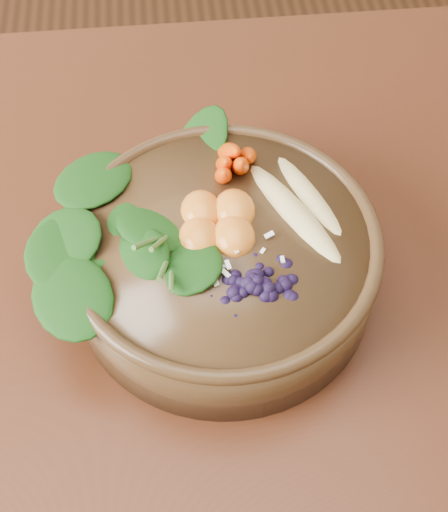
{
  "coord_description": "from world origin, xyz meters",
  "views": [
    {
      "loc": [
        0.11,
        -0.34,
        1.33
      ],
      "look_at": [
        0.15,
        0.04,
        0.8
      ],
      "focal_mm": 50.0,
      "sensor_mm": 36.0,
      "label": 1
    }
  ],
  "objects_px": {
    "stoneware_bowl": "(224,262)",
    "kale_heap": "(151,194)",
    "dining_table": "(84,374)",
    "mandarin_cluster": "(217,212)",
    "carrot_cluster": "(237,133)",
    "blueberry_pile": "(259,273)",
    "banana_halves": "(303,194)"
  },
  "relations": [
    {
      "from": "carrot_cluster",
      "to": "mandarin_cluster",
      "type": "bearing_deg",
      "value": -129.81
    },
    {
      "from": "carrot_cluster",
      "to": "mandarin_cluster",
      "type": "xyz_separation_m",
      "value": [
        -0.02,
        -0.07,
        -0.02
      ]
    },
    {
      "from": "stoneware_bowl",
      "to": "banana_halves",
      "type": "height_order",
      "value": "banana_halves"
    },
    {
      "from": "carrot_cluster",
      "to": "blueberry_pile",
      "type": "bearing_deg",
      "value": -109.55
    },
    {
      "from": "stoneware_bowl",
      "to": "mandarin_cluster",
      "type": "xyz_separation_m",
      "value": [
        -0.0,
        0.02,
        0.05
      ]
    },
    {
      "from": "banana_halves",
      "to": "blueberry_pile",
      "type": "xyz_separation_m",
      "value": [
        -0.05,
        -0.09,
        0.01
      ]
    },
    {
      "from": "dining_table",
      "to": "banana_halves",
      "type": "distance_m",
      "value": 0.3
    },
    {
      "from": "banana_halves",
      "to": "mandarin_cluster",
      "type": "xyz_separation_m",
      "value": [
        -0.08,
        -0.02,
        0.0
      ]
    },
    {
      "from": "kale_heap",
      "to": "banana_halves",
      "type": "bearing_deg",
      "value": -2.85
    },
    {
      "from": "stoneware_bowl",
      "to": "mandarin_cluster",
      "type": "bearing_deg",
      "value": 104.35
    },
    {
      "from": "carrot_cluster",
      "to": "blueberry_pile",
      "type": "distance_m",
      "value": 0.14
    },
    {
      "from": "dining_table",
      "to": "carrot_cluster",
      "type": "bearing_deg",
      "value": 36.11
    },
    {
      "from": "dining_table",
      "to": "stoneware_bowl",
      "type": "relative_size",
      "value": 5.67
    },
    {
      "from": "kale_heap",
      "to": "carrot_cluster",
      "type": "relative_size",
      "value": 2.37
    },
    {
      "from": "kale_heap",
      "to": "blueberry_pile",
      "type": "xyz_separation_m",
      "value": [
        0.08,
        -0.09,
        -0.0
      ]
    },
    {
      "from": "dining_table",
      "to": "kale_heap",
      "type": "xyz_separation_m",
      "value": [
        0.09,
        0.07,
        0.19
      ]
    },
    {
      "from": "kale_heap",
      "to": "carrot_cluster",
      "type": "xyz_separation_m",
      "value": [
        0.08,
        0.05,
        0.02
      ]
    },
    {
      "from": "kale_heap",
      "to": "carrot_cluster",
      "type": "height_order",
      "value": "carrot_cluster"
    },
    {
      "from": "stoneware_bowl",
      "to": "blueberry_pile",
      "type": "relative_size",
      "value": 2.16
    },
    {
      "from": "dining_table",
      "to": "blueberry_pile",
      "type": "height_order",
      "value": "blueberry_pile"
    },
    {
      "from": "stoneware_bowl",
      "to": "carrot_cluster",
      "type": "xyz_separation_m",
      "value": [
        0.02,
        0.09,
        0.08
      ]
    },
    {
      "from": "stoneware_bowl",
      "to": "blueberry_pile",
      "type": "bearing_deg",
      "value": -66.44
    },
    {
      "from": "banana_halves",
      "to": "blueberry_pile",
      "type": "height_order",
      "value": "blueberry_pile"
    },
    {
      "from": "dining_table",
      "to": "blueberry_pile",
      "type": "xyz_separation_m",
      "value": [
        0.17,
        -0.02,
        0.19
      ]
    },
    {
      "from": "kale_heap",
      "to": "blueberry_pile",
      "type": "height_order",
      "value": "kale_heap"
    },
    {
      "from": "stoneware_bowl",
      "to": "carrot_cluster",
      "type": "distance_m",
      "value": 0.12
    },
    {
      "from": "banana_halves",
      "to": "blueberry_pile",
      "type": "distance_m",
      "value": 0.1
    },
    {
      "from": "stoneware_bowl",
      "to": "kale_heap",
      "type": "relative_size",
      "value": 1.53
    },
    {
      "from": "mandarin_cluster",
      "to": "kale_heap",
      "type": "bearing_deg",
      "value": 158.91
    },
    {
      "from": "dining_table",
      "to": "banana_halves",
      "type": "bearing_deg",
      "value": 16.78
    },
    {
      "from": "blueberry_pile",
      "to": "kale_heap",
      "type": "bearing_deg",
      "value": 132.5
    },
    {
      "from": "banana_halves",
      "to": "kale_heap",
      "type": "bearing_deg",
      "value": 156.45
    }
  ]
}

